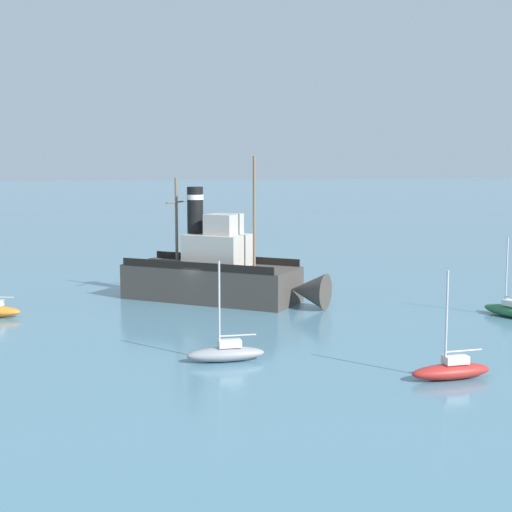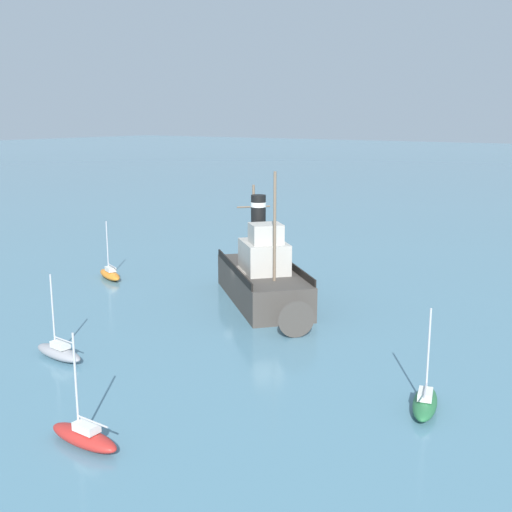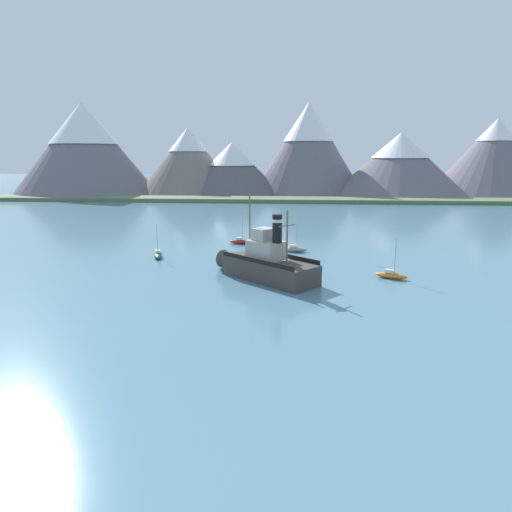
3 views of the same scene
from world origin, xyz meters
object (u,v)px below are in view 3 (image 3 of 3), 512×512
at_px(sailboat_red, 241,241).
at_px(sailboat_green, 158,255).
at_px(sailboat_orange, 391,275).
at_px(sailboat_grey, 295,249).
at_px(old_tugboat, 266,264).

distance_m(sailboat_red, sailboat_green, 15.47).
height_order(sailboat_orange, sailboat_green, same).
bearing_deg(sailboat_orange, sailboat_grey, 128.10).
relative_size(old_tugboat, sailboat_grey, 2.66).
xyz_separation_m(sailboat_orange, sailboat_grey, (-11.31, 14.43, 0.00)).
distance_m(old_tugboat, sailboat_orange, 14.95).
distance_m(sailboat_red, sailboat_orange, 28.57).
bearing_deg(old_tugboat, sailboat_grey, 77.47).
relative_size(sailboat_red, sailboat_orange, 1.00).
relative_size(old_tugboat, sailboat_red, 2.66).
bearing_deg(sailboat_green, old_tugboat, -32.97).
bearing_deg(sailboat_red, old_tugboat, -76.11).
bearing_deg(sailboat_orange, sailboat_green, 163.72).
xyz_separation_m(old_tugboat, sailboat_orange, (14.82, 1.36, -1.40)).
relative_size(sailboat_orange, sailboat_green, 1.00).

